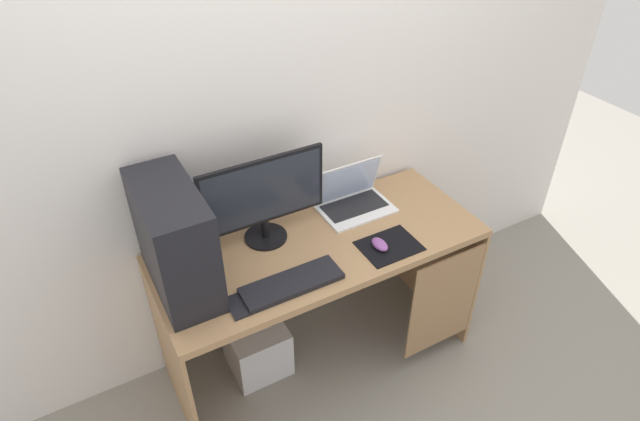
{
  "coord_description": "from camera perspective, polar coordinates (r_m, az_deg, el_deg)",
  "views": [
    {
      "loc": [
        -0.89,
        -1.6,
        2.32
      ],
      "look_at": [
        0.0,
        0.0,
        0.96
      ],
      "focal_mm": 30.18,
      "sensor_mm": 36.0,
      "label": 1
    }
  ],
  "objects": [
    {
      "name": "cell_phone",
      "position": [
        2.13,
        -8.74,
        -10.02
      ],
      "size": [
        0.07,
        0.13,
        0.01
      ],
      "primitive_type": "cube",
      "color": "black",
      "rests_on": "desk"
    },
    {
      "name": "desk",
      "position": [
        2.5,
        0.53,
        -6.24
      ],
      "size": [
        1.48,
        0.61,
        0.78
      ],
      "color": "#A37A51",
      "rests_on": "ground_plane"
    },
    {
      "name": "keyboard",
      "position": [
        2.19,
        -3.02,
        -7.71
      ],
      "size": [
        0.42,
        0.14,
        0.02
      ],
      "primitive_type": "cube",
      "color": "black",
      "rests_on": "desk"
    },
    {
      "name": "wall_back",
      "position": [
        2.37,
        -4.07,
        11.11
      ],
      "size": [
        4.0,
        0.05,
        2.6
      ],
      "color": "silver",
      "rests_on": "ground_plane"
    },
    {
      "name": "laptop",
      "position": [
        2.59,
        3.53,
        1.25
      ],
      "size": [
        0.34,
        0.23,
        0.23
      ],
      "color": "white",
      "rests_on": "desk"
    },
    {
      "name": "mousepad",
      "position": [
        2.4,
        7.35,
        -3.74
      ],
      "size": [
        0.26,
        0.2,
        0.0
      ],
      "primitive_type": "cube",
      "color": "black",
      "rests_on": "desk"
    },
    {
      "name": "subwoofer",
      "position": [
        2.83,
        -6.69,
        -14.19
      ],
      "size": [
        0.28,
        0.28,
        0.28
      ],
      "primitive_type": "cube",
      "color": "silver",
      "rests_on": "ground_plane"
    },
    {
      "name": "monitor",
      "position": [
        2.3,
        -6.01,
        1.33
      ],
      "size": [
        0.56,
        0.19,
        0.41
      ],
      "color": "black",
      "rests_on": "desk"
    },
    {
      "name": "pc_tower",
      "position": [
        2.13,
        -15.14,
        -3.08
      ],
      "size": [
        0.22,
        0.48,
        0.45
      ],
      "primitive_type": "cube",
      "color": "black",
      "rests_on": "desk"
    },
    {
      "name": "mouse_left",
      "position": [
        2.37,
        6.36,
        -3.59
      ],
      "size": [
        0.06,
        0.1,
        0.03
      ],
      "primitive_type": "ellipsoid",
      "color": "#8C4C99",
      "rests_on": "mousepad"
    },
    {
      "name": "ground_plane",
      "position": [
        2.96,
        0.0,
        -15.07
      ],
      "size": [
        8.0,
        8.0,
        0.0
      ],
      "primitive_type": "plane",
      "color": "gray"
    }
  ]
}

